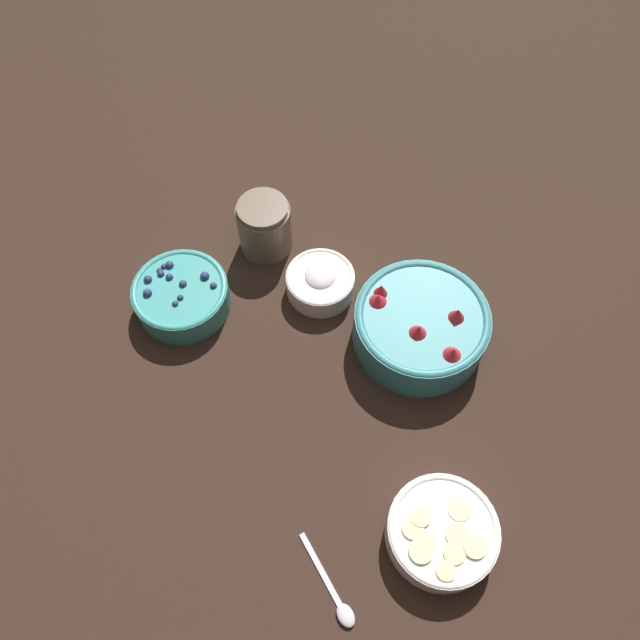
{
  "coord_description": "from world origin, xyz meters",
  "views": [
    {
      "loc": [
        0.45,
        0.03,
        0.92
      ],
      "look_at": [
        -0.05,
        0.03,
        0.05
      ],
      "focal_mm": 35.0,
      "sensor_mm": 36.0,
      "label": 1
    }
  ],
  "objects_px": {
    "bowl_bananas": "(442,532)",
    "jar_chocolate": "(265,228)",
    "bowl_strawberries": "(420,325)",
    "bowl_cream": "(320,281)",
    "bowl_blueberries": "(181,295)"
  },
  "relations": [
    {
      "from": "bowl_strawberries",
      "to": "bowl_bananas",
      "type": "relative_size",
      "value": 1.41
    },
    {
      "from": "bowl_blueberries",
      "to": "jar_chocolate",
      "type": "height_order",
      "value": "jar_chocolate"
    },
    {
      "from": "bowl_blueberries",
      "to": "bowl_bananas",
      "type": "xyz_separation_m",
      "value": [
        0.39,
        0.4,
        -0.0
      ]
    },
    {
      "from": "jar_chocolate",
      "to": "bowl_bananas",
      "type": "bearing_deg",
      "value": 26.8
    },
    {
      "from": "bowl_strawberries",
      "to": "bowl_blueberries",
      "type": "bearing_deg",
      "value": -99.94
    },
    {
      "from": "bowl_blueberries",
      "to": "bowl_cream",
      "type": "bearing_deg",
      "value": 96.82
    },
    {
      "from": "bowl_strawberries",
      "to": "bowl_bananas",
      "type": "xyz_separation_m",
      "value": [
        0.32,
        0.0,
        -0.02
      ]
    },
    {
      "from": "jar_chocolate",
      "to": "bowl_cream",
      "type": "bearing_deg",
      "value": 44.02
    },
    {
      "from": "bowl_strawberries",
      "to": "bowl_bananas",
      "type": "distance_m",
      "value": 0.32
    },
    {
      "from": "bowl_bananas",
      "to": "bowl_cream",
      "type": "relative_size",
      "value": 1.31
    },
    {
      "from": "bowl_cream",
      "to": "jar_chocolate",
      "type": "distance_m",
      "value": 0.14
    },
    {
      "from": "bowl_bananas",
      "to": "jar_chocolate",
      "type": "relative_size",
      "value": 1.47
    },
    {
      "from": "bowl_bananas",
      "to": "bowl_strawberries",
      "type": "bearing_deg",
      "value": -179.4
    },
    {
      "from": "bowl_bananas",
      "to": "jar_chocolate",
      "type": "bearing_deg",
      "value": -153.2
    },
    {
      "from": "bowl_cream",
      "to": "bowl_blueberries",
      "type": "bearing_deg",
      "value": -83.18
    }
  ]
}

